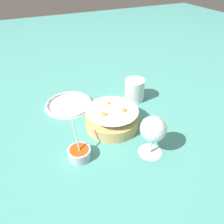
# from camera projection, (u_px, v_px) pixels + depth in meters

# --- Properties ---
(ground_plane) EXTENTS (4.00, 4.00, 0.00)m
(ground_plane) POSITION_uv_depth(u_px,v_px,m) (114.00, 130.00, 0.82)
(ground_plane) COLOR teal
(food_basket) EXTENTS (0.20, 0.20, 0.10)m
(food_basket) POSITION_uv_depth(u_px,v_px,m) (112.00, 119.00, 0.82)
(food_basket) COLOR tan
(food_basket) RESTS_ON ground_plane
(sauce_cup) EXTENTS (0.08, 0.07, 0.12)m
(sauce_cup) POSITION_uv_depth(u_px,v_px,m) (79.00, 153.00, 0.70)
(sauce_cup) COLOR #B7B7BC
(sauce_cup) RESTS_ON ground_plane
(wine_glass) EXTENTS (0.08, 0.08, 0.14)m
(wine_glass) POSITION_uv_depth(u_px,v_px,m) (153.00, 130.00, 0.67)
(wine_glass) COLOR silver
(wine_glass) RESTS_ON ground_plane
(beer_mug) EXTENTS (0.13, 0.09, 0.10)m
(beer_mug) POSITION_uv_depth(u_px,v_px,m) (134.00, 90.00, 0.97)
(beer_mug) COLOR silver
(beer_mug) RESTS_ON ground_plane
(side_plate) EXTENTS (0.21, 0.21, 0.01)m
(side_plate) POSITION_uv_depth(u_px,v_px,m) (69.00, 104.00, 0.95)
(side_plate) COLOR white
(side_plate) RESTS_ON ground_plane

